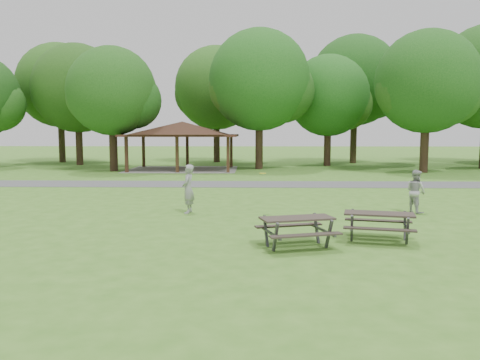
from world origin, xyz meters
name	(u,v)px	position (x,y,z in m)	size (l,w,h in m)	color
ground	(200,243)	(0.00, 0.00, 0.00)	(160.00, 160.00, 0.00)	#417722
asphalt_path	(227,184)	(0.00, 14.00, 0.01)	(120.00, 3.20, 0.02)	#4D4D50
pavilion	(182,130)	(-4.00, 24.00, 3.06)	(8.60, 7.01, 3.76)	#321C12
tree_row_c	(79,91)	(-13.90, 29.03, 6.54)	(8.19, 7.80, 10.67)	#2F1E15
tree_row_d	(113,94)	(-8.92, 22.53, 5.77)	(6.93, 6.60, 9.27)	black
tree_row_e	(261,83)	(2.10, 25.03, 6.78)	(8.40, 8.00, 11.02)	#312015
tree_row_f	(329,98)	(8.09, 28.53, 5.84)	(7.35, 7.00, 9.55)	#331E16
tree_row_g	(428,85)	(14.09, 22.03, 6.33)	(7.77, 7.40, 10.25)	#301E15
tree_deep_a	(61,88)	(-16.90, 32.53, 7.13)	(8.40, 8.00, 11.38)	black
tree_deep_b	(217,91)	(-1.90, 33.03, 6.89)	(8.40, 8.00, 11.13)	black
tree_deep_c	(356,83)	(11.10, 32.03, 7.44)	(8.82, 8.40, 11.90)	#322216
picnic_table_middle	(297,224)	(2.60, -0.42, 0.60)	(2.23, 1.97, 0.82)	#322924
picnic_table_far	(379,219)	(4.93, 0.36, 0.60)	(2.16, 1.88, 0.81)	#312823
frisbee_in_flight	(263,173)	(1.82, 4.69, 1.48)	(0.27, 0.27, 0.02)	gold
frisbee_thrower	(188,189)	(-0.93, 4.60, 0.90)	(0.66, 0.43, 1.80)	gray
frisbee_catcher	(416,191)	(7.50, 4.88, 0.80)	(0.78, 0.61, 1.60)	#A7A7A9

